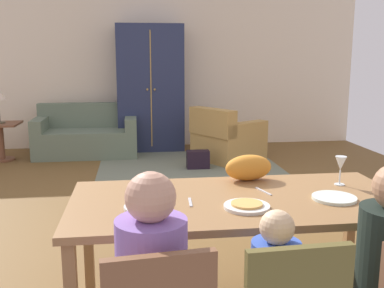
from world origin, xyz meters
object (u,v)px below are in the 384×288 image
(plate_near_child, at_px, (247,206))
(couch, at_px, (87,136))
(cat, at_px, (249,168))
(person_woman, at_px, (383,288))
(armoire, at_px, (150,88))
(plate_near_man, at_px, (147,207))
(side_table, at_px, (1,136))
(armchair, at_px, (226,140))
(plate_near_woman, at_px, (334,198))
(dining_table, at_px, (239,209))
(wine_glass, at_px, (341,165))
(handbag, at_px, (198,160))

(plate_near_child, distance_m, couch, 5.26)
(plate_near_child, xyz_separation_m, cat, (0.15, 0.55, 0.08))
(person_woman, relative_size, armoire, 0.53)
(plate_near_man, height_order, side_table, plate_near_man)
(armchair, bearing_deg, plate_near_woman, -93.61)
(plate_near_man, height_order, cat, cat)
(couch, distance_m, side_table, 1.29)
(dining_table, bearing_deg, plate_near_woman, -10.63)
(plate_near_child, height_order, side_table, plate_near_child)
(couch, xyz_separation_m, armoire, (1.05, 0.30, 0.75))
(wine_glass, distance_m, armchair, 4.05)
(couch, bearing_deg, armchair, -17.61)
(armchair, xyz_separation_m, side_table, (-3.42, 0.43, 0.06))
(plate_near_child, distance_m, armchair, 4.47)
(plate_near_woman, height_order, wine_glass, wine_glass)
(wine_glass, relative_size, side_table, 0.32)
(person_woman, distance_m, armchair, 4.86)
(wine_glass, bearing_deg, cat, 161.10)
(cat, relative_size, armoire, 0.15)
(person_woman, relative_size, armchair, 0.94)
(plate_near_woman, bearing_deg, handbag, 93.50)
(armchair, xyz_separation_m, armoire, (-1.11, 0.99, 0.73))
(couch, xyz_separation_m, armchair, (2.16, -0.69, 0.01))
(armoire, bearing_deg, plate_near_woman, -80.98)
(side_table, bearing_deg, armchair, -7.14)
(armoire, relative_size, side_table, 3.62)
(armchair, xyz_separation_m, handbag, (-0.50, -0.47, -0.19))
(plate_near_man, distance_m, handbag, 3.98)
(armchair, distance_m, armoire, 1.66)
(wine_glass, bearing_deg, couch, 113.63)
(plate_near_child, bearing_deg, plate_near_man, 173.57)
(person_woman, bearing_deg, handbag, 93.03)
(plate_near_woman, bearing_deg, couch, 110.80)
(plate_near_child, relative_size, side_table, 0.43)
(plate_near_child, height_order, cat, cat)
(couch, bearing_deg, person_woman, -71.15)
(side_table, bearing_deg, wine_glass, -53.25)
(plate_near_woman, xyz_separation_m, person_woman, (-0.00, -0.55, -0.26))
(couch, distance_m, armoire, 1.32)
(dining_table, relative_size, cat, 6.05)
(dining_table, bearing_deg, side_table, 119.54)
(plate_near_child, distance_m, handbag, 3.96)
(plate_near_child, height_order, person_woman, person_woman)
(side_table, bearing_deg, person_woman, -59.16)
(wine_glass, height_order, handbag, wine_glass)
(dining_table, height_order, wine_glass, wine_glass)
(person_woman, height_order, handbag, person_woman)
(wine_glass, relative_size, cat, 0.58)
(couch, relative_size, armchair, 1.36)
(handbag, bearing_deg, plate_near_child, -94.39)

